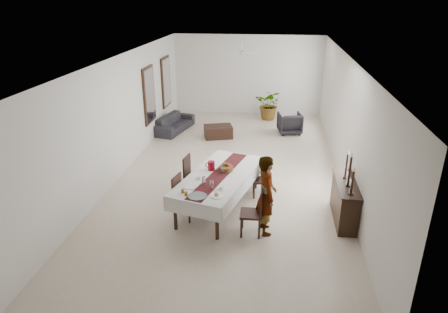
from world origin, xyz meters
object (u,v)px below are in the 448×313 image
woman (266,195)px  sideboard_body (344,202)px  sofa (174,123)px  dining_table_top (219,176)px  red_pitcher (211,166)px

woman → sideboard_body: 1.90m
sideboard_body → sofa: (-5.25, 5.59, -0.15)m
woman → dining_table_top: bearing=36.7°
sofa → red_pitcher: bearing=-143.5°
red_pitcher → sideboard_body: size_ratio=0.15×
red_pitcher → woman: woman is taller
woman → sideboard_body: (1.71, 0.71, -0.43)m
sideboard_body → sofa: bearing=133.2°
red_pitcher → sofa: 5.65m
red_pitcher → woman: bearing=-40.8°
red_pitcher → sideboard_body: (3.04, -0.44, -0.51)m
red_pitcher → sideboard_body: bearing=-8.2°
dining_table_top → red_pitcher: 0.35m
woman → sideboard_body: woman is taller
sofa → sideboard_body: bearing=-123.6°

